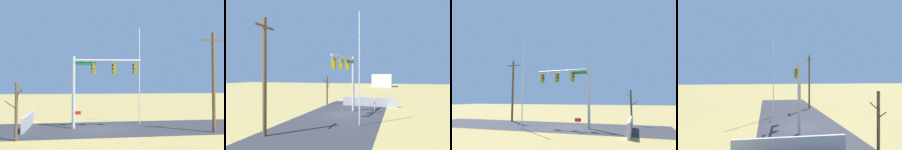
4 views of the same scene
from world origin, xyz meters
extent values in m
plane|color=#9E894C|center=(0.00, 0.00, 0.00)|extent=(160.00, 160.00, 0.00)
cube|color=#2D2D33|center=(-4.00, 0.00, 0.01)|extent=(28.00, 8.00, 0.01)
cube|color=#B7B5AD|center=(3.23, -0.49, 0.00)|extent=(6.00, 6.00, 0.01)
cube|color=#A8A8AD|center=(6.09, -1.76, 0.59)|extent=(0.20, 7.01, 1.17)
cylinder|color=#B2B5BA|center=(2.23, -0.49, 3.08)|extent=(0.28, 0.28, 6.16)
cylinder|color=#B2B5BA|center=(-0.63, -0.16, 5.81)|extent=(5.75, 0.85, 0.20)
cube|color=#0F7238|center=(1.20, -0.37, 5.53)|extent=(1.79, 0.23, 0.28)
cube|color=#937A0F|center=(0.52, -0.29, 5.11)|extent=(0.28, 0.38, 0.96)
sphere|color=black|center=(0.67, -0.31, 5.41)|extent=(0.22, 0.22, 0.22)
sphere|color=black|center=(0.67, -0.31, 5.11)|extent=(0.22, 0.22, 0.22)
sphere|color=green|center=(0.67, -0.31, 4.81)|extent=(0.22, 0.22, 0.22)
cube|color=#937A0F|center=(-1.26, -0.09, 5.11)|extent=(0.28, 0.38, 0.96)
sphere|color=black|center=(-1.11, -0.11, 5.41)|extent=(0.22, 0.22, 0.22)
sphere|color=black|center=(-1.11, -0.11, 5.11)|extent=(0.22, 0.22, 0.22)
sphere|color=green|center=(-1.11, -0.11, 4.81)|extent=(0.22, 0.22, 0.22)
cube|color=#937A0F|center=(-3.03, 0.11, 5.11)|extent=(0.28, 0.38, 0.96)
sphere|color=black|center=(-2.88, 0.09, 5.41)|extent=(0.22, 0.22, 0.22)
sphere|color=black|center=(-2.88, 0.09, 5.11)|extent=(0.22, 0.22, 0.22)
sphere|color=green|center=(-2.88, 0.09, 4.81)|extent=(0.22, 0.22, 0.22)
cylinder|color=silver|center=(-4.05, -2.40, 4.57)|extent=(0.10, 0.10, 9.15)
cylinder|color=brown|center=(-8.62, 3.08, 3.92)|extent=(0.26, 0.26, 7.85)
cube|color=brown|center=(-8.62, 3.08, 7.25)|extent=(1.90, 0.12, 0.12)
cylinder|color=brown|center=(6.07, 4.05, 1.95)|extent=(0.20, 0.20, 3.89)
cylinder|color=brown|center=(6.44, 4.05, 2.40)|extent=(0.78, 0.07, 0.57)
cylinder|color=brown|center=(5.83, 4.25, 3.28)|extent=(0.54, 0.47, 0.39)
cylinder|color=brown|center=(6.04, 3.77, 2.90)|extent=(0.12, 0.61, 0.55)
cylinder|color=silver|center=(1.79, -2.95, 0.45)|extent=(0.04, 0.04, 0.90)
cube|color=red|center=(1.79, -2.95, 1.06)|extent=(0.56, 0.02, 0.32)
camera|label=1|loc=(2.57, 22.95, 3.81)|focal=43.62mm
camera|label=2|loc=(-19.70, -5.36, 4.01)|focal=31.70mm
camera|label=3|loc=(6.76, -21.30, 2.90)|focal=34.43mm
camera|label=4|loc=(16.60, -3.22, 4.93)|focal=28.01mm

